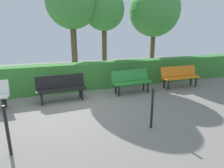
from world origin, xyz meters
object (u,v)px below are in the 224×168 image
bench_black (61,87)px  tree_near (155,11)px  bench_green (131,80)px  bench_orange (180,76)px  tree_far (72,3)px  tree_mid (104,11)px

bench_black → tree_near: bearing=-154.8°
tree_near → bench_green: bearing=47.1°
tree_near → bench_orange: bearing=83.6°
bench_green → bench_black: size_ratio=0.94×
bench_orange → bench_green: size_ratio=1.09×
bench_orange → bench_green: (2.22, 0.02, -0.00)m
bench_black → tree_far: bearing=-111.8°
bench_orange → bench_black: 4.78m
tree_far → tree_near: bearing=-179.4°
tree_near → tree_mid: tree_near is taller
tree_near → tree_far: (4.17, 0.04, 0.19)m
bench_black → tree_near: size_ratio=0.35×
tree_near → tree_far: bearing=0.6°
tree_mid → tree_far: tree_far is taller
bench_black → tree_near: tree_near is taller
bench_black → tree_far: (-0.91, -2.65, 2.94)m
bench_green → bench_black: 2.56m
bench_orange → tree_mid: bearing=-45.6°
bench_green → tree_mid: size_ratio=0.36×
bench_black → bench_orange: bearing=177.1°
bench_green → tree_mid: bearing=-87.9°
bench_orange → tree_near: (-0.30, -2.70, 2.74)m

